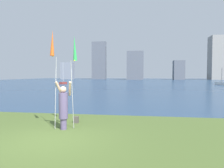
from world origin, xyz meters
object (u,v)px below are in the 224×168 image
Objects in this scene: sailboat_0 at (222,83)px; sailboat_2 at (63,83)px; kite_flag_left at (53,47)px; bag at (76,120)px; person at (63,106)px; kite_flag_right at (75,51)px.

sailboat_2 reaches higher than sailboat_0.
sailboat_2 is (-35.96, 0.16, -0.08)m from sailboat_0.
kite_flag_left is 42.59m from sailboat_2.
sailboat_2 is (-16.01, 38.28, 0.14)m from bag.
kite_flag_left is at bearing -137.44° from person.
sailboat_2 is (-16.21, 39.01, -2.89)m from kite_flag_right.
kite_flag_left is 1.03× the size of kite_flag_right.
bag is (0.16, 1.12, -0.80)m from person.
person is at bearing -117.13° from sailboat_0.
sailboat_0 is at bearing 62.38° from bag.
sailboat_0 reaches higher than person.
kite_flag_right is (0.70, 0.55, -0.12)m from kite_flag_left.
bag is (0.51, 1.28, -3.14)m from kite_flag_left.
kite_flag_left is 1.04× the size of sailboat_0.
kite_flag_left is at bearing -111.75° from bag.
sailboat_2 is at bearing 179.75° from sailboat_0.
person reaches higher than bag.
kite_flag_right reaches higher than person.
sailboat_0 is (20.10, 39.24, -0.58)m from person.
person is at bearing -132.41° from kite_flag_right.
kite_flag_left is 13.14× the size of bag.
kite_flag_left reaches higher than person.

